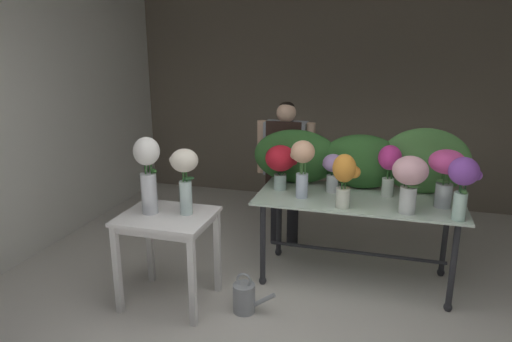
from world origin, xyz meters
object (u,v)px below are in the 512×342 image
at_px(florist, 285,159).
at_px(vase_violet_anemones, 463,179).
at_px(vase_lilac_hydrangea, 333,169).
at_px(watering_can, 245,297).
at_px(vase_blush_dahlias, 410,178).
at_px(vase_fuchsia_stock, 446,170).
at_px(vase_crimson_ranunculus, 281,162).
at_px(vase_magenta_peonies, 390,164).
at_px(display_table_glass, 357,212).
at_px(vase_cream_lisianthus_tall, 185,172).
at_px(vase_peach_tulips, 302,162).
at_px(side_table_white, 167,227).
at_px(vase_white_roses_tall, 148,171).
at_px(vase_sunset_lilies, 345,176).

distance_m(florist, vase_violet_anemones, 1.82).
height_order(vase_lilac_hydrangea, watering_can, vase_lilac_hydrangea).
xyz_separation_m(florist, vase_blush_dahlias, (1.19, -0.86, 0.15)).
xyz_separation_m(vase_fuchsia_stock, vase_crimson_ranunculus, (-1.40, 0.08, -0.05)).
xyz_separation_m(vase_fuchsia_stock, vase_magenta_peonies, (-0.44, 0.17, -0.03)).
xyz_separation_m(display_table_glass, vase_cream_lisianthus_tall, (-1.31, -0.74, 0.46)).
height_order(vase_crimson_ranunculus, vase_cream_lisianthus_tall, vase_cream_lisianthus_tall).
distance_m(vase_crimson_ranunculus, watering_can, 1.25).
distance_m(vase_peach_tulips, vase_crimson_ranunculus, 0.29).
relative_size(side_table_white, vase_fuchsia_stock, 1.61).
relative_size(vase_white_roses_tall, vase_cream_lisianthus_tall, 1.17).
distance_m(florist, watering_can, 1.59).
distance_m(vase_blush_dahlias, vase_white_roses_tall, 2.06).
relative_size(vase_peach_tulips, vase_crimson_ranunculus, 1.22).
bearing_deg(side_table_white, vase_violet_anemones, 12.19).
bearing_deg(vase_peach_tulips, vase_magenta_peonies, 19.05).
bearing_deg(florist, vase_sunset_lilies, -51.83).
distance_m(vase_peach_tulips, vase_sunset_lilies, 0.41).
bearing_deg(florist, vase_blush_dahlias, -35.86).
bearing_deg(vase_white_roses_tall, vase_violet_anemones, 11.46).
xyz_separation_m(vase_blush_dahlias, watering_can, (-1.20, -0.51, -0.96)).
height_order(vase_peach_tulips, vase_crimson_ranunculus, vase_peach_tulips).
bearing_deg(vase_cream_lisianthus_tall, vase_sunset_lilies, 20.52).
relative_size(vase_violet_anemones, vase_blush_dahlias, 1.06).
bearing_deg(vase_lilac_hydrangea, vase_blush_dahlias, -30.21).
bearing_deg(side_table_white, vase_magenta_peonies, 28.49).
relative_size(side_table_white, vase_cream_lisianthus_tall, 1.45).
bearing_deg(vase_cream_lisianthus_tall, florist, 68.58).
bearing_deg(florist, side_table_white, -115.60).
xyz_separation_m(vase_peach_tulips, vase_blush_dahlias, (0.88, -0.14, -0.03)).
height_order(display_table_glass, vase_magenta_peonies, vase_magenta_peonies).
height_order(vase_peach_tulips, vase_sunset_lilies, vase_peach_tulips).
bearing_deg(vase_fuchsia_stock, side_table_white, -160.56).
xyz_separation_m(florist, vase_lilac_hydrangea, (0.55, -0.49, 0.06)).
bearing_deg(watering_can, vase_white_roses_tall, -178.67).
height_order(side_table_white, vase_magenta_peonies, vase_magenta_peonies).
bearing_deg(vase_white_roses_tall, vase_cream_lisianthus_tall, 12.00).
bearing_deg(side_table_white, vase_fuchsia_stock, 19.44).
bearing_deg(watering_can, vase_fuchsia_stock, 26.26).
bearing_deg(vase_violet_anemones, display_table_glass, 157.75).
relative_size(display_table_glass, vase_fuchsia_stock, 3.65).
distance_m(display_table_glass, vase_cream_lisianthus_tall, 1.57).
bearing_deg(watering_can, vase_blush_dahlias, 22.85).
relative_size(vase_lilac_hydrangea, watering_can, 1.00).
height_order(side_table_white, vase_crimson_ranunculus, vase_crimson_ranunculus).
height_order(side_table_white, vase_fuchsia_stock, vase_fuchsia_stock).
bearing_deg(vase_white_roses_tall, vase_sunset_lilies, 18.93).
relative_size(vase_cream_lisianthus_tall, watering_can, 1.52).
xyz_separation_m(vase_fuchsia_stock, vase_white_roses_tall, (-2.28, -0.75, 0.02)).
bearing_deg(vase_fuchsia_stock, vase_peach_tulips, -175.88).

